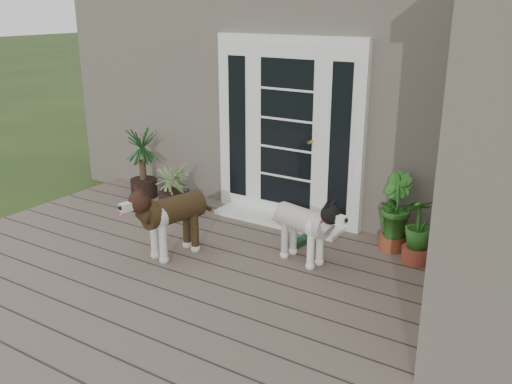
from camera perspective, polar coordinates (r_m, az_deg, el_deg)
The scene contains 14 objects.
deck at distance 5.15m, azimuth -7.26°, elevation -11.08°, with size 6.20×4.60×0.12m, color #6B5B4C.
house_main at distance 8.25m, azimuth 11.66°, elevation 10.99°, with size 7.40×4.00×3.10m, color #665E54.
door_unit at distance 6.56m, azimuth 3.26°, elevation 6.27°, with size 1.90×0.14×2.15m, color white.
door_step at distance 6.70m, azimuth 2.26°, elevation -2.85°, with size 1.60×0.40×0.05m, color white.
brindle_dog at distance 5.78m, azimuth -8.36°, elevation -3.05°, with size 0.37×0.87×0.72m, color #3F2C17, non-canonical shape.
white_dog at distance 5.61m, azimuth 4.77°, elevation -4.02°, with size 0.33×0.78×0.65m, color white, non-canonical shape.
spider_plant at distance 7.01m, azimuth -8.38°, elevation 0.74°, with size 0.64×0.64×0.69m, color #A7BA72, non-canonical shape.
yucca at distance 7.58m, azimuth -11.50°, elevation 3.01°, with size 0.67×0.67×0.96m, color black, non-canonical shape.
herb_a at distance 6.07m, azimuth 14.01°, elevation -3.27°, with size 0.42×0.42×0.54m, color #285F1B.
herb_b at distance 6.04m, azimuth 13.85°, elevation -2.99°, with size 0.41×0.41×0.61m, color #175219.
herb_c at distance 5.82m, azimuth 16.18°, elevation -4.50°, with size 0.34×0.34×0.53m, color #16501C.
sapling at distance 4.81m, azimuth 21.06°, elevation -3.73°, with size 0.44×0.44×1.50m, color #204E16, non-canonical shape.
clog_left at distance 6.35m, azimuth 6.81°, elevation -3.99°, with size 0.15×0.31×0.09m, color black, non-canonical shape.
clog_right at distance 6.08m, azimuth 4.49°, elevation -5.02°, with size 0.13×0.29×0.09m, color #14331B, non-canonical shape.
Camera 1 is at (2.91, -3.00, 2.60)m, focal length 39.27 mm.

